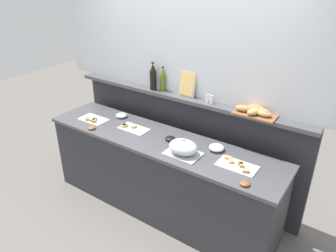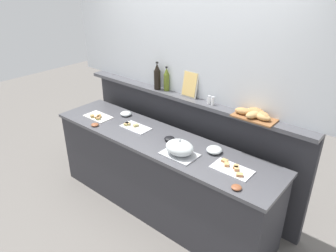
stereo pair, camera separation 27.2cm
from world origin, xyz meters
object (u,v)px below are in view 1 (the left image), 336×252
at_px(sandwich_platter_side, 93,120).
at_px(framed_picture, 187,84).
at_px(glass_bowl_medium, 121,115).
at_px(wine_bottle_dark, 153,77).
at_px(salt_shaker, 208,99).
at_px(sandwich_platter_rear, 237,165).
at_px(serving_cloche, 183,148).
at_px(olive_oil_bottle, 163,80).
at_px(bread_basket, 256,111).
at_px(condiment_bowl_cream, 170,139).
at_px(sandwich_platter_front, 132,128).
at_px(condiment_bowl_dark, 92,128).
at_px(pepper_shaker, 212,99).
at_px(condiment_bowl_red, 245,183).
at_px(glass_bowl_large, 217,148).

xyz_separation_m(sandwich_platter_side, framed_picture, (0.95, 0.52, 0.47)).
bearing_deg(framed_picture, glass_bowl_medium, -159.47).
bearing_deg(wine_bottle_dark, salt_shaker, 0.29).
relative_size(sandwich_platter_rear, framed_picture, 1.28).
xyz_separation_m(serving_cloche, olive_oil_bottle, (-0.63, 0.56, 0.39)).
xyz_separation_m(olive_oil_bottle, bread_basket, (1.11, -0.04, -0.09)).
relative_size(serving_cloche, condiment_bowl_cream, 3.13).
xyz_separation_m(sandwich_platter_front, wine_bottle_dark, (0.00, 0.39, 0.48)).
distance_m(sandwich_platter_side, condiment_bowl_dark, 0.23).
distance_m(sandwich_platter_front, condiment_bowl_cream, 0.49).
bearing_deg(condiment_bowl_cream, salt_shaker, 60.11).
bearing_deg(wine_bottle_dark, olive_oil_bottle, 16.82).
bearing_deg(bread_basket, condiment_bowl_cream, -153.88).
height_order(sandwich_platter_front, wine_bottle_dark, wine_bottle_dark).
bearing_deg(sandwich_platter_rear, salt_shaker, 142.07).
relative_size(sandwich_platter_side, wine_bottle_dark, 1.04).
height_order(sandwich_platter_rear, condiment_bowl_cream, condiment_bowl_cream).
xyz_separation_m(olive_oil_bottle, pepper_shaker, (0.63, -0.03, -0.08)).
distance_m(glass_bowl_medium, condiment_bowl_red, 1.77).
height_order(serving_cloche, condiment_bowl_dark, serving_cloche).
height_order(condiment_bowl_cream, bread_basket, bread_basket).
relative_size(glass_bowl_large, pepper_shaker, 1.74).
height_order(condiment_bowl_dark, framed_picture, framed_picture).
distance_m(condiment_bowl_dark, salt_shaker, 1.30).
bearing_deg(serving_cloche, bread_basket, 47.56).
distance_m(sandwich_platter_rear, framed_picture, 1.06).
bearing_deg(sandwich_platter_front, condiment_bowl_red, -10.09).
relative_size(wine_bottle_dark, salt_shaker, 3.63).
xyz_separation_m(sandwich_platter_rear, serving_cloche, (-0.51, -0.10, 0.06)).
height_order(condiment_bowl_red, bread_basket, bread_basket).
height_order(condiment_bowl_red, olive_oil_bottle, olive_oil_bottle).
distance_m(condiment_bowl_red, wine_bottle_dark, 1.62).
bearing_deg(sandwich_platter_front, sandwich_platter_side, -170.18).
height_order(sandwich_platter_rear, sandwich_platter_front, same).
relative_size(sandwich_platter_front, condiment_bowl_cream, 3.07).
distance_m(glass_bowl_large, condiment_bowl_dark, 1.39).
relative_size(sandwich_platter_side, glass_bowl_medium, 2.50).
height_order(sandwich_platter_front, condiment_bowl_cream, condiment_bowl_cream).
relative_size(sandwich_platter_rear, bread_basket, 0.90).
distance_m(sandwich_platter_rear, glass_bowl_medium, 1.57).
height_order(glass_bowl_large, salt_shaker, salt_shaker).
xyz_separation_m(olive_oil_bottle, framed_picture, (0.32, 0.01, 0.02)).
relative_size(condiment_bowl_red, framed_picture, 0.30).
distance_m(glass_bowl_medium, wine_bottle_dark, 0.60).
xyz_separation_m(condiment_bowl_cream, salt_shaker, (0.21, 0.37, 0.37)).
distance_m(glass_bowl_medium, condiment_bowl_cream, 0.80).
bearing_deg(sandwich_platter_side, wine_bottle_dark, 42.79).
xyz_separation_m(glass_bowl_large, condiment_bowl_cream, (-0.48, -0.09, -0.01)).
xyz_separation_m(glass_bowl_large, framed_picture, (-0.54, 0.32, 0.46)).
xyz_separation_m(salt_shaker, pepper_shaker, (0.04, 0.00, 0.00)).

